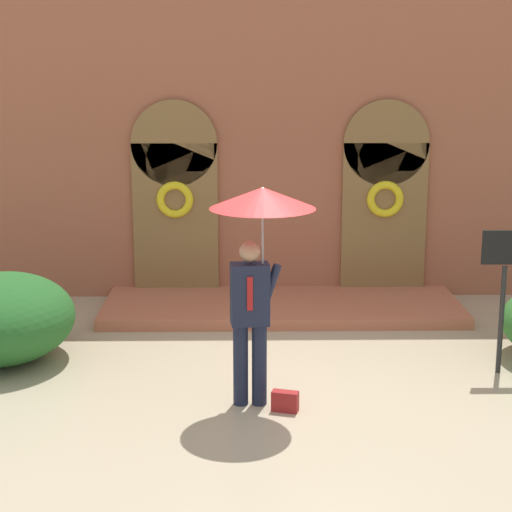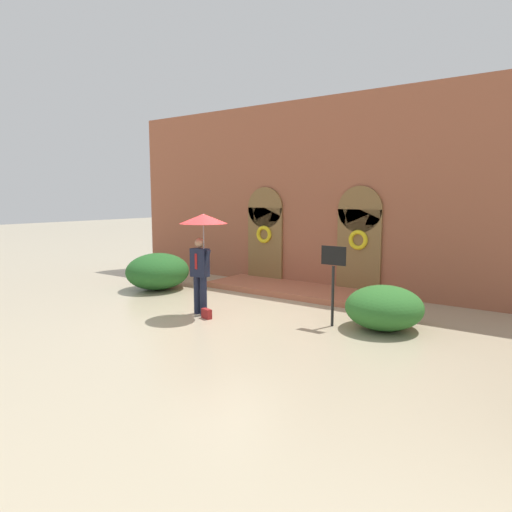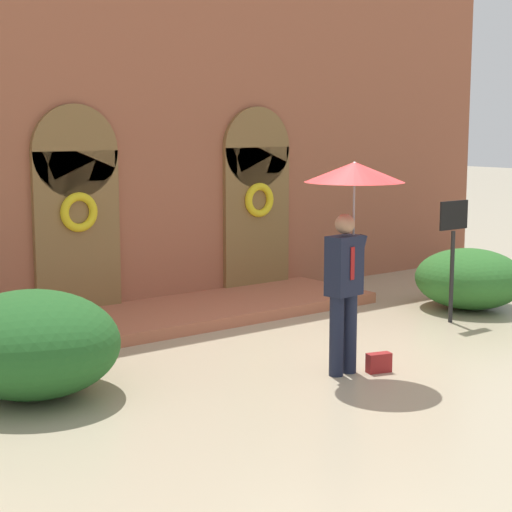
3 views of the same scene
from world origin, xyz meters
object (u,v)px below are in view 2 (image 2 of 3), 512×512
(person_with_umbrella, at_px, (203,233))
(handbag, at_px, (207,314))
(shrub_right, at_px, (384,307))
(sign_post, at_px, (333,272))
(shrub_left, at_px, (158,271))

(person_with_umbrella, xyz_separation_m, handbag, (0.27, -0.20, -1.80))
(handbag, height_order, shrub_right, shrub_right)
(sign_post, bearing_deg, shrub_right, 24.71)
(sign_post, distance_m, shrub_right, 1.28)
(person_with_umbrella, bearing_deg, sign_post, 17.79)
(sign_post, distance_m, shrub_left, 6.04)
(handbag, relative_size, shrub_left, 0.14)
(shrub_right, bearing_deg, handbag, -156.28)
(person_with_umbrella, distance_m, handbag, 1.83)
(handbag, relative_size, sign_post, 0.16)
(person_with_umbrella, relative_size, handbag, 8.44)
(shrub_left, xyz_separation_m, shrub_right, (6.95, -0.06, -0.09))
(person_with_umbrella, distance_m, shrub_right, 4.32)
(person_with_umbrella, distance_m, sign_post, 3.10)
(shrub_left, bearing_deg, handbag, -25.58)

